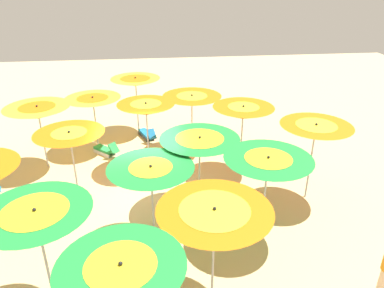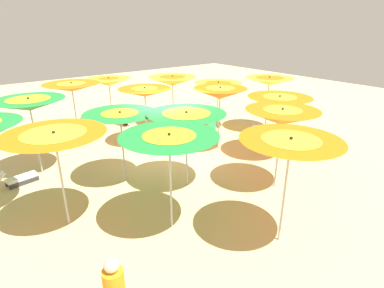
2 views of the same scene
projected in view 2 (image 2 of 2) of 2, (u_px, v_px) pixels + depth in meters
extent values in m
cube|color=#D1B57F|center=(169.00, 161.00, 11.07)|extent=(39.37, 39.37, 0.04)
cylinder|color=#B2B2B7|center=(267.00, 106.00, 13.84)|extent=(0.05, 0.05, 2.19)
cone|color=yellow|center=(269.00, 81.00, 13.44)|extent=(2.04, 2.04, 0.33)
cone|color=orange|center=(269.00, 80.00, 13.42)|extent=(1.25, 1.25, 0.20)
sphere|color=black|center=(270.00, 77.00, 13.37)|extent=(0.07, 0.07, 0.07)
cylinder|color=#B2B2B7|center=(218.00, 107.00, 14.17)|extent=(0.05, 0.05, 1.92)
cone|color=yellow|center=(218.00, 86.00, 13.82)|extent=(2.09, 2.09, 0.30)
cone|color=orange|center=(218.00, 85.00, 13.79)|extent=(1.18, 1.18, 0.17)
sphere|color=black|center=(218.00, 82.00, 13.75)|extent=(0.07, 0.07, 0.07)
cylinder|color=#B2B2B7|center=(173.00, 103.00, 14.60)|extent=(0.05, 0.05, 2.05)
cone|color=yellow|center=(173.00, 81.00, 14.22)|extent=(2.20, 2.20, 0.42)
cone|color=orange|center=(173.00, 79.00, 14.19)|extent=(1.22, 1.22, 0.23)
sphere|color=black|center=(172.00, 76.00, 14.13)|extent=(0.07, 0.07, 0.07)
cylinder|color=#B2B2B7|center=(111.00, 103.00, 14.93)|extent=(0.05, 0.05, 1.95)
cone|color=yellow|center=(109.00, 82.00, 14.57)|extent=(2.05, 2.05, 0.36)
cone|color=orange|center=(109.00, 80.00, 14.53)|extent=(1.00, 1.00, 0.18)
sphere|color=black|center=(108.00, 78.00, 14.49)|extent=(0.07, 0.07, 0.07)
cylinder|color=#B2B2B7|center=(276.00, 129.00, 11.15)|extent=(0.05, 0.05, 2.00)
cone|color=orange|center=(279.00, 102.00, 10.78)|extent=(2.21, 2.21, 0.37)
cone|color=yellow|center=(280.00, 99.00, 10.75)|extent=(1.15, 1.15, 0.19)
sphere|color=black|center=(280.00, 96.00, 10.71)|extent=(0.07, 0.07, 0.07)
cylinder|color=#B2B2B7|center=(219.00, 122.00, 11.66)|extent=(0.05, 0.05, 2.17)
cone|color=orange|center=(220.00, 94.00, 11.26)|extent=(1.95, 1.95, 0.40)
cone|color=yellow|center=(220.00, 91.00, 11.23)|extent=(1.04, 1.04, 0.22)
sphere|color=black|center=(220.00, 87.00, 11.18)|extent=(0.07, 0.07, 0.07)
cylinder|color=#B2B2B7|center=(146.00, 119.00, 12.21)|extent=(0.05, 0.05, 2.08)
cone|color=orange|center=(145.00, 93.00, 11.83)|extent=(2.01, 2.01, 0.32)
cone|color=yellow|center=(145.00, 90.00, 11.80)|extent=(1.00, 1.00, 0.16)
sphere|color=black|center=(144.00, 88.00, 11.76)|extent=(0.07, 0.07, 0.07)
cylinder|color=#B2B2B7|center=(76.00, 116.00, 12.25)|extent=(0.05, 0.05, 2.26)
cone|color=orange|center=(72.00, 88.00, 11.84)|extent=(2.13, 2.13, 0.30)
cone|color=yellow|center=(71.00, 85.00, 11.81)|extent=(1.04, 1.04, 0.15)
sphere|color=black|center=(71.00, 83.00, 11.77)|extent=(0.07, 0.07, 0.07)
cylinder|color=#B2B2B7|center=(278.00, 153.00, 8.97)|extent=(0.05, 0.05, 2.14)
cone|color=orange|center=(282.00, 117.00, 8.58)|extent=(2.04, 2.04, 0.43)
cone|color=yellow|center=(282.00, 113.00, 8.53)|extent=(1.04, 1.04, 0.22)
sphere|color=black|center=(283.00, 109.00, 8.49)|extent=(0.07, 0.07, 0.07)
cylinder|color=#B2B2B7|center=(187.00, 152.00, 9.10)|extent=(0.05, 0.05, 2.07)
cone|color=#1E8C38|center=(186.00, 118.00, 8.72)|extent=(2.24, 2.24, 0.31)
cone|color=yellow|center=(186.00, 116.00, 8.70)|extent=(1.35, 1.35, 0.19)
sphere|color=black|center=(186.00, 112.00, 8.66)|extent=(0.07, 0.07, 0.07)
cylinder|color=#B2B2B7|center=(123.00, 150.00, 9.35)|extent=(0.05, 0.05, 2.00)
cone|color=#1E8C38|center=(120.00, 118.00, 8.98)|extent=(2.13, 2.13, 0.30)
cone|color=yellow|center=(120.00, 115.00, 8.95)|extent=(1.06, 1.06, 0.15)
sphere|color=black|center=(120.00, 112.00, 8.92)|extent=(0.07, 0.07, 0.07)
cylinder|color=#B2B2B7|center=(36.00, 140.00, 9.78)|extent=(0.05, 0.05, 2.26)
cone|color=#1E8C38|center=(29.00, 105.00, 9.36)|extent=(2.11, 2.11, 0.35)
cone|color=yellow|center=(29.00, 102.00, 9.34)|extent=(1.25, 1.25, 0.21)
sphere|color=black|center=(28.00, 98.00, 9.29)|extent=(0.07, 0.07, 0.07)
cylinder|color=#B2B2B7|center=(284.00, 197.00, 6.64)|extent=(0.05, 0.05, 2.23)
cone|color=orange|center=(290.00, 148.00, 6.23)|extent=(2.07, 2.07, 0.38)
cone|color=yellow|center=(290.00, 144.00, 6.20)|extent=(1.17, 1.17, 0.22)
sphere|color=black|center=(291.00, 138.00, 6.15)|extent=(0.07, 0.07, 0.07)
cylinder|color=#B2B2B7|center=(171.00, 187.00, 7.13)|extent=(0.05, 0.05, 2.15)
cone|color=#1E8C38|center=(169.00, 143.00, 6.73)|extent=(2.18, 2.18, 0.36)
cone|color=yellow|center=(169.00, 139.00, 6.70)|extent=(1.16, 1.16, 0.19)
sphere|color=black|center=(169.00, 134.00, 6.66)|extent=(0.07, 0.07, 0.07)
cylinder|color=#B2B2B7|center=(62.00, 184.00, 7.24)|extent=(0.05, 0.05, 2.14)
cone|color=orange|center=(55.00, 141.00, 6.85)|extent=(2.26, 2.26, 0.37)
cone|color=yellow|center=(54.00, 138.00, 6.82)|extent=(1.38, 1.38, 0.22)
sphere|color=black|center=(53.00, 132.00, 6.77)|extent=(0.07, 0.07, 0.07)
cube|color=olive|center=(117.00, 124.00, 14.82)|extent=(0.79, 0.28, 0.14)
cube|color=olive|center=(122.00, 122.00, 15.07)|extent=(0.79, 0.28, 0.14)
cube|color=#1972B7|center=(119.00, 120.00, 14.90)|extent=(0.88, 0.56, 0.10)
cube|color=#1972B7|center=(126.00, 117.00, 14.53)|extent=(0.37, 0.39, 0.44)
cube|color=#333338|center=(256.00, 133.00, 13.61)|extent=(0.40, 0.91, 0.14)
cube|color=#333338|center=(263.00, 134.00, 13.47)|extent=(0.40, 0.91, 0.14)
cube|color=#1972B7|center=(259.00, 131.00, 13.50)|extent=(0.65, 1.02, 0.10)
cube|color=#1972B7|center=(255.00, 130.00, 12.90)|extent=(0.41, 0.43, 0.36)
cube|color=silver|center=(208.00, 130.00, 13.97)|extent=(0.66, 0.63, 0.14)
cube|color=silver|center=(216.00, 130.00, 13.94)|extent=(0.66, 0.63, 0.14)
cube|color=green|center=(212.00, 127.00, 13.91)|extent=(0.87, 0.85, 0.10)
cube|color=green|center=(212.00, 127.00, 13.31)|extent=(0.45, 0.45, 0.36)
cube|color=#333338|center=(21.00, 179.00, 9.58)|extent=(0.18, 0.85, 0.14)
cube|color=#333338|center=(24.00, 183.00, 9.39)|extent=(0.18, 0.85, 0.14)
cube|color=white|center=(22.00, 178.00, 9.44)|extent=(0.44, 0.90, 0.10)
sphere|color=beige|center=(111.00, 265.00, 4.16)|extent=(0.21, 0.21, 0.21)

